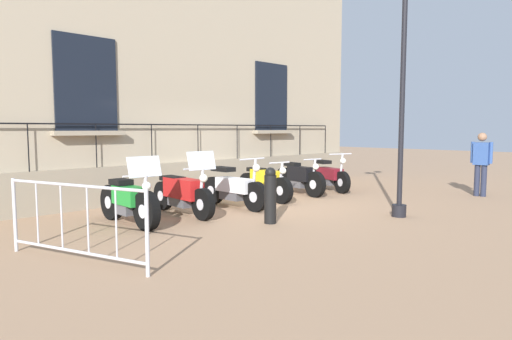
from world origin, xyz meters
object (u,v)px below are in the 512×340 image
at_px(lamppost, 404,46).
at_px(pedestrian_standing, 481,161).
at_px(crowd_barrier, 75,220).
at_px(bollard, 270,195).
at_px(motorcycle_black, 299,179).
at_px(motorcycle_red, 183,193).
at_px(motorcycle_yellow, 265,183).
at_px(motorcycle_white, 234,189).
at_px(motorcycle_green, 129,201).
at_px(motorcycle_maroon, 329,176).

bearing_deg(lamppost, pedestrian_standing, 87.56).
height_order(crowd_barrier, bollard, crowd_barrier).
xyz_separation_m(motorcycle_black, crowd_barrier, (1.86, -6.82, 0.14)).
xyz_separation_m(crowd_barrier, pedestrian_standing, (1.66, 9.88, 0.36)).
distance_m(bollard, pedestrian_standing, 6.49).
bearing_deg(motorcycle_red, motorcycle_yellow, 92.62).
xyz_separation_m(motorcycle_red, motorcycle_white, (0.11, 1.29, -0.03)).
distance_m(motorcycle_green, motorcycle_maroon, 6.33).
bearing_deg(motorcycle_white, motorcycle_yellow, 100.44).
height_order(motorcycle_green, pedestrian_standing, pedestrian_standing).
relative_size(motorcycle_yellow, lamppost, 0.38).
xyz_separation_m(motorcycle_white, motorcycle_yellow, (-0.23, 1.22, 0.00)).
bearing_deg(motorcycle_maroon, motorcycle_red, -89.50).
distance_m(motorcycle_red, motorcycle_black, 3.89).
xyz_separation_m(motorcycle_green, pedestrian_standing, (3.28, 8.20, 0.50)).
xyz_separation_m(motorcycle_red, pedestrian_standing, (3.38, 6.95, 0.48)).
height_order(motorcycle_yellow, motorcycle_black, motorcycle_black).
bearing_deg(pedestrian_standing, lamppost, -92.44).
height_order(crowd_barrier, pedestrian_standing, pedestrian_standing).
bearing_deg(motorcycle_green, lamppost, 53.41).
xyz_separation_m(motorcycle_yellow, lamppost, (3.32, 0.41, 2.90)).
xyz_separation_m(motorcycle_red, crowd_barrier, (1.72, -2.94, 0.12)).
bearing_deg(motorcycle_white, bollard, -20.50).
relative_size(motorcycle_black, pedestrian_standing, 1.16).
bearing_deg(crowd_barrier, motorcycle_white, 110.77).
height_order(motorcycle_black, motorcycle_maroon, motorcycle_maroon).
bearing_deg(crowd_barrier, pedestrian_standing, 80.46).
bearing_deg(pedestrian_standing, motorcycle_maroon, -151.21).
xyz_separation_m(motorcycle_green, motorcycle_maroon, (-0.14, 6.32, -0.02)).
height_order(motorcycle_maroon, pedestrian_standing, pedestrian_standing).
height_order(motorcycle_green, motorcycle_red, motorcycle_red).
bearing_deg(motorcycle_green, motorcycle_red, 94.42).
bearing_deg(crowd_barrier, motorcycle_red, 120.29).
relative_size(motorcycle_black, motorcycle_maroon, 1.05).
height_order(motorcycle_white, motorcycle_maroon, motorcycle_white).
xyz_separation_m(motorcycle_green, bollard, (1.73, 1.91, 0.09)).
height_order(motorcycle_green, crowd_barrier, motorcycle_green).
xyz_separation_m(motorcycle_black, bollard, (1.97, -3.23, 0.10)).
height_order(motorcycle_black, pedestrian_standing, pedestrian_standing).
bearing_deg(bollard, motorcycle_green, -132.11).
relative_size(motorcycle_green, motorcycle_maroon, 1.09).
height_order(motorcycle_maroon, bollard, motorcycle_maroon).
xyz_separation_m(motorcycle_white, bollard, (1.71, -0.64, 0.11)).
height_order(motorcycle_white, pedestrian_standing, pedestrian_standing).
bearing_deg(motorcycle_yellow, motorcycle_white, -79.56).
height_order(motorcycle_green, motorcycle_yellow, motorcycle_green).
bearing_deg(motorcycle_red, motorcycle_white, 85.12).
height_order(motorcycle_black, crowd_barrier, crowd_barrier).
distance_m(lamppost, bollard, 3.86).
height_order(motorcycle_yellow, lamppost, lamppost).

